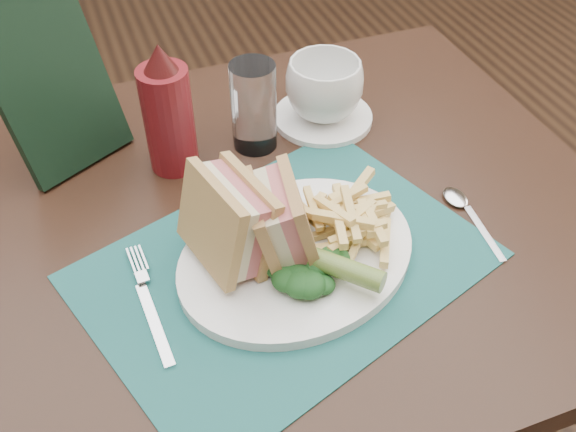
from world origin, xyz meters
The scene contains 16 objects.
floor centered at (0.00, 0.00, 0.00)m, with size 7.00×7.00×0.00m, color black.
table_main centered at (0.00, -0.50, 0.38)m, with size 0.90×0.75×0.75m, color black, non-canonical shape.
placemat centered at (-0.02, -0.60, 0.75)m, with size 0.45×0.32×0.00m, color #1A5451.
plate centered at (0.00, -0.60, 0.76)m, with size 0.30×0.24×0.01m, color white, non-canonical shape.
sandwich_half_a centered at (-0.10, -0.58, 0.82)m, with size 0.06×0.11×0.10m, color tan, non-canonical shape.
sandwich_half_b centered at (-0.04, -0.59, 0.82)m, with size 0.06×0.10×0.09m, color tan, non-canonical shape.
kale_garnish centered at (0.00, -0.64, 0.78)m, with size 0.11×0.08×0.03m, color #153918, non-canonical shape.
pickle_spear centered at (0.02, -0.65, 0.79)m, with size 0.02×0.02×0.12m, color #536F2A.
fries_pile centered at (0.06, -0.59, 0.79)m, with size 0.18×0.20×0.05m, color #EBCB75, non-canonical shape.
fork centered at (-0.18, -0.60, 0.76)m, with size 0.03×0.17×0.01m, color silver, non-canonical shape.
spoon centered at (0.23, -0.61, 0.76)m, with size 0.03×0.15×0.01m, color silver, non-canonical shape.
saucer centered at (0.14, -0.34, 0.76)m, with size 0.15×0.15×0.01m, color white.
coffee_cup centered at (0.14, -0.34, 0.80)m, with size 0.11×0.11×0.09m, color white.
drinking_glass centered at (0.02, -0.36, 0.81)m, with size 0.06×0.06×0.13m, color white.
ketchup_bottle centered at (-0.10, -0.37, 0.84)m, with size 0.07×0.07×0.19m, color #5F1015, non-canonical shape.
check_presenter centered at (-0.23, -0.29, 0.87)m, with size 0.15×0.02×0.25m, color black.
Camera 1 is at (-0.19, -1.08, 1.32)m, focal length 40.00 mm.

